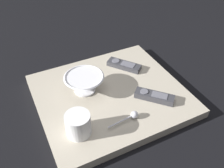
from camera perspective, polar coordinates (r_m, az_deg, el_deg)
ground_plane at (r=1.06m, az=-0.40°, el=-3.36°), size 6.00×6.00×0.00m
table at (r=1.05m, az=-0.40°, el=-2.61°), size 0.54×0.60×0.04m
cereal_bowl at (r=1.02m, az=-6.46°, el=0.34°), size 0.17×0.17×0.08m
coffee_mug at (r=0.87m, az=-7.89°, el=-9.30°), size 0.09×0.09×0.09m
teaspoon at (r=0.93m, az=4.82°, el=-7.36°), size 0.03×0.13×0.03m
tv_remote_near at (r=1.17m, az=2.80°, el=4.43°), size 0.16×0.14×0.02m
tv_remote_far at (r=1.01m, az=9.84°, el=-2.85°), size 0.15×0.14×0.03m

